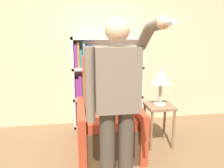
# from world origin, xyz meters

# --- Properties ---
(wall_back) EXTENTS (8.00, 0.06, 2.80)m
(wall_back) POSITION_xyz_m (0.00, 2.03, 1.40)
(wall_back) COLOR beige
(wall_back) RESTS_ON ground_plane
(bookcase) EXTENTS (1.21, 0.28, 1.55)m
(bookcase) POSITION_xyz_m (0.06, 1.87, 0.76)
(bookcase) COLOR silver
(bookcase) RESTS_ON ground_plane
(armchair) EXTENTS (0.85, 0.93, 1.30)m
(armchair) POSITION_xyz_m (0.06, 1.03, 0.39)
(armchair) COLOR #4C3823
(armchair) RESTS_ON ground_plane
(person_standing) EXTENTS (0.55, 0.78, 1.76)m
(person_standing) POSITION_xyz_m (0.01, 0.09, 1.01)
(person_standing) COLOR #473D33
(person_standing) RESTS_ON ground_plane
(side_table) EXTENTS (0.38, 0.38, 0.62)m
(side_table) POSITION_xyz_m (0.80, 1.01, 0.49)
(side_table) COLOR #846647
(side_table) RESTS_ON ground_plane
(table_lamp) EXTENTS (0.29, 0.29, 0.53)m
(table_lamp) POSITION_xyz_m (0.80, 1.01, 1.02)
(table_lamp) COLOR #B7B2A8
(table_lamp) RESTS_ON side_table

